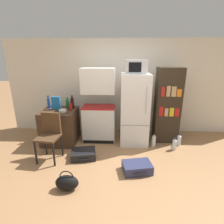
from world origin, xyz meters
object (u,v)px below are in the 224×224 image
Objects in this scene: bottle_blue_soda at (49,103)px; bottle_ketchup_red at (71,107)px; suitcase_small_flat at (84,154)px; water_bottle_back at (154,141)px; water_bottle_front at (174,145)px; kitchen_hutch at (99,109)px; side_table at (60,126)px; bookshelf at (167,106)px; chair at (50,132)px; bowl at (63,111)px; suitcase_large_flat at (137,167)px; water_bottle_middle at (179,140)px; bottle_green_tall at (68,104)px; refrigerator at (134,110)px; cereal_box at (56,103)px; handbag at (67,182)px; bottle_wine_dark at (72,103)px; microwave at (136,67)px.

bottle_blue_soda is 1.61× the size of bottle_ketchup_red.
water_bottle_back is (1.51, 0.53, 0.06)m from suitcase_small_flat.
kitchen_hutch is at bearing 165.41° from water_bottle_front.
bookshelf is (2.52, 0.19, 0.48)m from side_table.
bookshelf is at bearing 26.48° from chair.
water_bottle_front is (2.50, -0.19, -0.70)m from bowl.
water_bottle_middle is at bearing 33.13° from suitcase_large_flat.
water_bottle_back is at bearing -5.61° from bottle_ketchup_red.
bowl is 2.03m from suitcase_large_flat.
side_table is 2.77× the size of water_bottle_front.
bottle_ketchup_red reaches higher than water_bottle_back.
bottle_green_tall is at bearing 83.09° from bowl.
refrigerator is 1.73× the size of chair.
kitchen_hutch reaches higher than water_bottle_front.
cereal_box is 1.98m from handbag.
bottle_wine_dark is 0.37m from cereal_box.
suitcase_large_flat is (1.45, -1.13, -0.79)m from bottle_ketchup_red.
bookshelf reaches higher than refrigerator.
kitchen_hutch is 1.20m from bottle_blue_soda.
bottle_wine_dark is 0.16m from bottle_ketchup_red.
cereal_box is at bearing 137.81° from bowl.
microwave is 1.47× the size of cereal_box.
chair is (0.04, -0.72, 0.17)m from side_table.
bookshelf is at bearing 0.18° from bottle_green_tall.
water_bottle_back is (0.45, -0.22, -1.63)m from microwave.
handbag is (0.48, -1.49, -0.69)m from bowl.
bottle_wine_dark is 0.58× the size of suitcase_small_flat.
water_bottle_back is at bearing -132.36° from bookshelf.
microwave is at bearing 1.43° from bottle_ketchup_red.
bottle_wine_dark is at bearing -179.36° from bookshelf.
microwave reaches higher than bottle_green_tall.
bottle_blue_soda is 1.04× the size of water_bottle_middle.
cereal_box is at bearing 124.21° from suitcase_small_flat.
refrigerator is 4.52× the size of handbag.
cereal_box is at bearing -21.53° from bottle_blue_soda.
suitcase_large_flat is (1.60, -1.00, -0.74)m from bowl.
side_table is 0.45× the size of bookshelf.
refrigerator is 5.66× the size of water_bottle_front.
handbag is 1.11× the size of water_bottle_back.
cereal_box is 2.99m from water_bottle_middle.
microwave is at bearing 5.86° from bowl.
refrigerator is 0.84m from water_bottle_back.
water_bottle_middle is at bearing 34.76° from handbag.
bottle_ketchup_red is at bearing 174.39° from water_bottle_back.
bottle_ketchup_red is at bearing 131.33° from suitcase_large_flat.
microwave is at bearing 55.52° from handbag.
refrigerator is 1.83m from cereal_box.
bottle_ketchup_red is 0.21m from bowl.
kitchen_hutch is 1.90m from water_bottle_front.
chair is at bearing -167.02° from water_bottle_middle.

